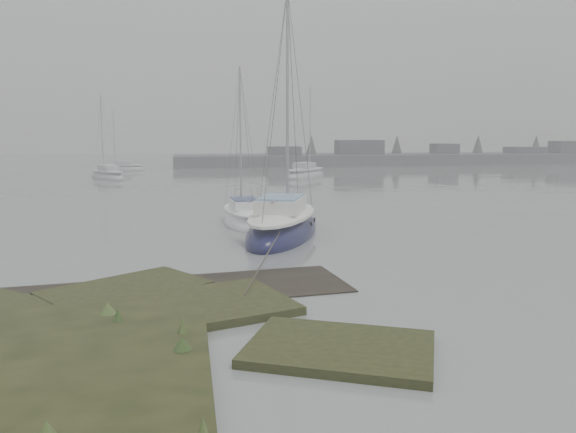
% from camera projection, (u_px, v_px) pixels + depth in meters
% --- Properties ---
extents(ground, '(160.00, 160.00, 0.00)m').
position_uv_depth(ground, '(221.00, 192.00, 40.41)').
color(ground, slate).
rests_on(ground, ground).
extents(far_shoreline, '(60.00, 8.00, 4.15)m').
position_uv_depth(far_shoreline, '(405.00, 158.00, 76.02)').
color(far_shoreline, '#4C4F51').
rests_on(far_shoreline, ground).
extents(sailboat_main, '(5.11, 8.04, 10.79)m').
position_uv_depth(sailboat_main, '(283.00, 228.00, 23.08)').
color(sailboat_main, black).
rests_on(sailboat_main, ground).
extents(sailboat_white, '(2.23, 5.66, 7.81)m').
position_uv_depth(sailboat_white, '(244.00, 219.00, 26.19)').
color(sailboat_white, white).
rests_on(sailboat_white, ground).
extents(sailboat_far_a, '(4.69, 6.07, 8.34)m').
position_uv_depth(sailboat_far_a, '(107.00, 176.00, 52.17)').
color(sailboat_far_a, '#A1A7AB').
rests_on(sailboat_far_a, ground).
extents(sailboat_far_b, '(5.83, 6.44, 9.26)m').
position_uv_depth(sailboat_far_b, '(306.00, 174.00, 53.71)').
color(sailboat_far_b, '#B1B7BC').
rests_on(sailboat_far_b, ground).
extents(sailboat_far_c, '(5.26, 2.04, 7.27)m').
position_uv_depth(sailboat_far_c, '(122.00, 169.00, 63.45)').
color(sailboat_far_c, silver).
rests_on(sailboat_far_c, ground).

